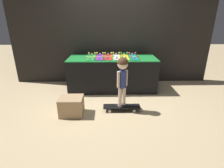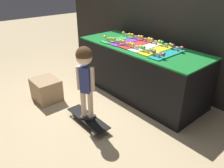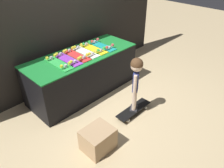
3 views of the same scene
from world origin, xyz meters
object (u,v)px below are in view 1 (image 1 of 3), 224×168
at_px(skateboard_red_on_rack, 108,57).
at_px(storage_box, 72,106).
at_px(skateboard_on_floor, 122,107).
at_px(skateboard_teal_on_rack, 133,57).
at_px(skateboard_yellow_on_rack, 125,57).
at_px(skateboard_white_on_rack, 116,57).
at_px(skateboard_green_on_rack, 91,57).
at_px(skateboard_purple_on_rack, 100,57).
at_px(child, 122,73).

xyz_separation_m(skateboard_red_on_rack, storage_box, (-0.67, -1.24, -0.64)).
bearing_deg(storage_box, skateboard_on_floor, 7.31).
bearing_deg(skateboard_teal_on_rack, skateboard_yellow_on_rack, 174.35).
bearing_deg(skateboard_yellow_on_rack, skateboard_red_on_rack, 179.92).
height_order(skateboard_on_floor, storage_box, storage_box).
xyz_separation_m(skateboard_white_on_rack, skateboard_yellow_on_rack, (0.20, -0.00, 0.00)).
bearing_deg(skateboard_on_floor, skateboard_green_on_rack, 120.88).
bearing_deg(skateboard_yellow_on_rack, skateboard_purple_on_rack, -178.70).
relative_size(skateboard_teal_on_rack, child, 0.65).
bearing_deg(skateboard_purple_on_rack, skateboard_green_on_rack, -174.83).
bearing_deg(skateboard_red_on_rack, skateboard_yellow_on_rack, -0.08).
xyz_separation_m(skateboard_white_on_rack, skateboard_teal_on_rack, (0.40, -0.02, 0.00)).
bearing_deg(skateboard_green_on_rack, skateboard_red_on_rack, 4.61).
relative_size(skateboard_yellow_on_rack, child, 0.65).
bearing_deg(storage_box, skateboard_purple_on_rack, 68.90).
bearing_deg(skateboard_purple_on_rack, skateboard_yellow_on_rack, 1.30).
distance_m(skateboard_white_on_rack, storage_box, 1.65).
bearing_deg(skateboard_on_floor, skateboard_teal_on_rack, 72.92).
bearing_deg(skateboard_purple_on_rack, child, -67.73).
relative_size(child, storage_box, 2.26).
relative_size(skateboard_purple_on_rack, child, 0.65).
relative_size(skateboard_red_on_rack, skateboard_on_floor, 0.87).
bearing_deg(skateboard_on_floor, skateboard_purple_on_rack, 112.27).
distance_m(skateboard_teal_on_rack, storage_box, 1.87).
height_order(skateboard_red_on_rack, skateboard_teal_on_rack, same).
bearing_deg(skateboard_teal_on_rack, skateboard_purple_on_rack, 179.56).
distance_m(skateboard_white_on_rack, child, 1.13).
relative_size(skateboard_purple_on_rack, skateboard_white_on_rack, 1.00).
distance_m(skateboard_green_on_rack, skateboard_red_on_rack, 0.40).
distance_m(skateboard_green_on_rack, skateboard_on_floor, 1.47).
bearing_deg(skateboard_white_on_rack, skateboard_on_floor, -87.06).
distance_m(skateboard_red_on_rack, child, 1.15).
xyz_separation_m(skateboard_red_on_rack, skateboard_on_floor, (0.26, -1.12, -0.73)).
bearing_deg(skateboard_green_on_rack, storage_box, -102.84).
distance_m(skateboard_yellow_on_rack, storage_box, 1.76).
bearing_deg(skateboard_teal_on_rack, skateboard_white_on_rack, 176.95).
xyz_separation_m(skateboard_red_on_rack, child, (0.26, -1.12, -0.05)).
distance_m(skateboard_red_on_rack, storage_box, 1.55).
height_order(skateboard_green_on_rack, child, child).
height_order(skateboard_yellow_on_rack, child, child).
height_order(skateboard_white_on_rack, skateboard_on_floor, skateboard_white_on_rack).
bearing_deg(skateboard_red_on_rack, storage_box, -118.42).
bearing_deg(skateboard_white_on_rack, skateboard_red_on_rack, -179.73).
height_order(skateboard_purple_on_rack, skateboard_red_on_rack, same).
bearing_deg(child, skateboard_white_on_rack, 60.01).
relative_size(skateboard_teal_on_rack, skateboard_on_floor, 0.87).
xyz_separation_m(skateboard_green_on_rack, skateboard_white_on_rack, (0.59, 0.03, 0.00)).
relative_size(skateboard_green_on_rack, skateboard_white_on_rack, 1.00).
height_order(skateboard_white_on_rack, skateboard_yellow_on_rack, same).
bearing_deg(skateboard_white_on_rack, skateboard_teal_on_rack, -3.05).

